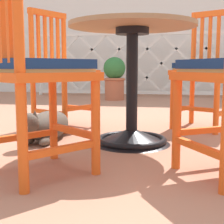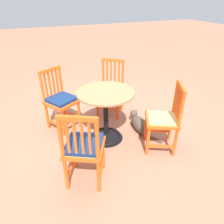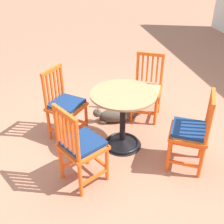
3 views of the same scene
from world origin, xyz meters
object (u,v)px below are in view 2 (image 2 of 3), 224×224
Objects in this scene: orange_chair_facing_out at (61,101)px; orange_chair_tucked_in at (111,89)px; orange_chair_near_fence at (164,120)px; tabby_cat at (139,123)px; cafe_table at (106,121)px; orange_chair_by_planter at (84,148)px.

orange_chair_tucked_in is at bearing -172.67° from orange_chair_facing_out.
orange_chair_near_fence is 1.23× the size of tabby_cat.
cafe_table is at bearing 62.02° from orange_chair_tucked_in.
orange_chair_tucked_in is (0.25, -1.14, 0.01)m from orange_chair_near_fence.
orange_chair_tucked_in is 1.00× the size of orange_chair_facing_out.
cafe_table is 0.83× the size of orange_chair_near_fence.
cafe_table is 0.79m from orange_chair_near_fence.
orange_chair_by_planter is 1.17m from orange_chair_facing_out.
orange_chair_facing_out is at bearing -47.38° from cafe_table.
orange_chair_facing_out is at bearing 7.33° from orange_chair_tucked_in.
orange_chair_by_planter is 1.54m from orange_chair_tucked_in.
orange_chair_near_fence is (-0.60, 0.49, 0.15)m from cafe_table.
orange_chair_near_fence is 1.51m from orange_chair_facing_out.
orange_chair_by_planter is 1.00× the size of orange_chair_facing_out.
orange_chair_tucked_in is (-0.85, -1.28, 0.00)m from orange_chair_by_planter.
tabby_cat is at bearing 107.42° from orange_chair_tucked_in.
tabby_cat is (-1.05, -0.64, -0.35)m from orange_chair_by_planter.
orange_chair_near_fence is at bearing 136.97° from orange_chair_facing_out.
orange_chair_by_planter reaches higher than cafe_table.
tabby_cat is (-1.05, 0.53, -0.35)m from orange_chair_facing_out.
orange_chair_facing_out is at bearing -89.70° from orange_chair_by_planter.
orange_chair_by_planter reaches higher than tabby_cat.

